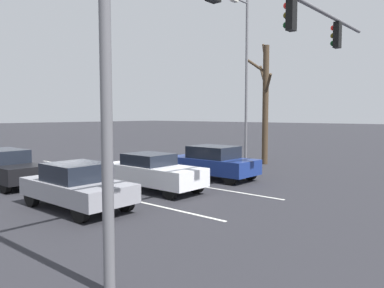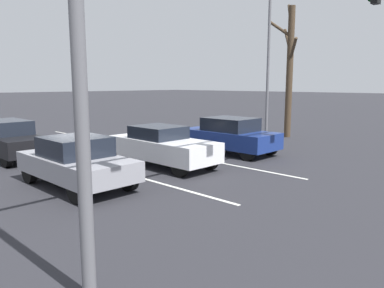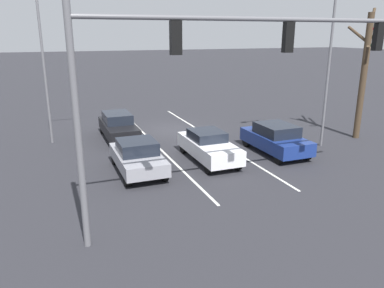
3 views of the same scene
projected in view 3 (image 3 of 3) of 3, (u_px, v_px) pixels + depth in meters
The scene contains 11 objects.
ground_plane at pixel (170, 130), 24.92m from camera, with size 240.00×240.00×0.00m, color #28282D.
lane_stripe_left_divider at pixel (212, 138), 23.07m from camera, with size 0.12×17.55×0.01m, color silver.
lane_stripe_center_divider at pixel (155, 144), 21.80m from camera, with size 0.12×17.55×0.01m, color silver.
car_gray_rightlane_front at pixel (138, 156), 17.15m from camera, with size 1.90×4.13×1.52m.
car_navy_leftlane_front at pixel (276, 138), 19.92m from camera, with size 1.93×4.32×1.59m.
car_white_midlane_front at pixel (208, 146), 18.75m from camera, with size 1.75×4.49×1.50m.
car_black_rightlane_second at pixel (118, 126), 22.65m from camera, with size 1.75×4.63×1.57m.
traffic_signal_gantry at pixel (220, 62), 11.37m from camera, with size 13.13×0.37×7.01m.
street_lamp_right_shoulder at pixel (48, 59), 20.71m from camera, with size 2.23×0.24×8.36m.
street_lamp_left_shoulder at pixel (328, 53), 19.95m from camera, with size 1.53×0.24×9.18m.
bare_tree_near at pixel (364, 72), 22.01m from camera, with size 1.82×2.01×7.63m.
Camera 3 is at (7.37, 23.05, 6.19)m, focal length 35.00 mm.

